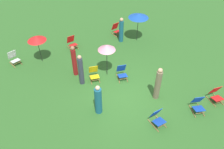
% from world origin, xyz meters
% --- Properties ---
extents(ground_plane, '(40.00, 40.00, 0.00)m').
position_xyz_m(ground_plane, '(0.00, 0.00, 0.00)').
color(ground_plane, '#2D6026').
extents(deckchair_0, '(0.53, 0.79, 0.83)m').
position_xyz_m(deckchair_0, '(0.57, -2.16, 0.37)').
color(deckchair_0, olive).
rests_on(deckchair_0, ground).
extents(deckchair_1, '(0.68, 0.87, 0.83)m').
position_xyz_m(deckchair_1, '(2.70, -2.37, 0.37)').
color(deckchair_1, olive).
rests_on(deckchair_1, ground).
extents(deckchair_2, '(0.63, 0.85, 0.83)m').
position_xyz_m(deckchair_2, '(0.63, 1.26, 0.37)').
color(deckchair_2, olive).
rests_on(deckchair_2, ground).
extents(deckchair_3, '(0.57, 0.82, 0.83)m').
position_xyz_m(deckchair_3, '(-0.85, 5.29, 0.37)').
color(deckchair_3, olive).
rests_on(deckchair_3, ground).
extents(deckchair_4, '(0.68, 0.87, 0.83)m').
position_xyz_m(deckchair_4, '(-4.45, 5.20, 0.37)').
color(deckchair_4, olive).
rests_on(deckchair_4, ground).
extents(deckchair_5, '(0.59, 0.82, 0.83)m').
position_xyz_m(deckchair_5, '(2.48, 5.53, 0.37)').
color(deckchair_5, olive).
rests_on(deckchair_5, ground).
extents(deckchair_6, '(0.57, 0.82, 0.83)m').
position_xyz_m(deckchair_6, '(3.95, -2.26, 0.37)').
color(deckchair_6, olive).
rests_on(deckchair_6, ground).
extents(deckchair_8, '(0.62, 0.84, 0.83)m').
position_xyz_m(deckchair_8, '(-0.77, 1.83, 0.37)').
color(deckchair_8, olive).
rests_on(deckchair_8, ground).
extents(umbrella_0, '(1.05, 1.05, 1.76)m').
position_xyz_m(umbrella_0, '(-2.97, 4.69, 1.61)').
color(umbrella_0, black).
rests_on(umbrella_0, ground).
extents(umbrella_1, '(0.92, 0.92, 1.96)m').
position_xyz_m(umbrella_1, '(0.03, 1.87, 1.80)').
color(umbrella_1, black).
rests_on(umbrella_1, ground).
extents(umbrella_2, '(1.29, 1.29, 1.92)m').
position_xyz_m(umbrella_2, '(3.35, 4.19, 1.79)').
color(umbrella_2, black).
rests_on(umbrella_2, ground).
extents(person_0, '(0.47, 0.47, 1.65)m').
position_xyz_m(person_0, '(-1.48, -0.40, 0.77)').
color(person_0, '#195972').
rests_on(person_0, ground).
extents(person_1, '(0.35, 0.35, 1.87)m').
position_xyz_m(person_1, '(1.45, -0.82, 0.89)').
color(person_1, '#72664C').
rests_on(person_1, ground).
extents(person_2, '(0.37, 0.37, 1.86)m').
position_xyz_m(person_2, '(-1.54, 2.66, 0.91)').
color(person_2, maroon).
rests_on(person_2, ground).
extents(person_3, '(0.36, 0.36, 1.70)m').
position_xyz_m(person_3, '(2.34, 4.57, 0.82)').
color(person_3, '#195972').
rests_on(person_3, ground).
extents(person_4, '(0.38, 0.38, 1.82)m').
position_xyz_m(person_4, '(-1.48, 1.81, 0.88)').
color(person_4, '#333847').
rests_on(person_4, ground).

